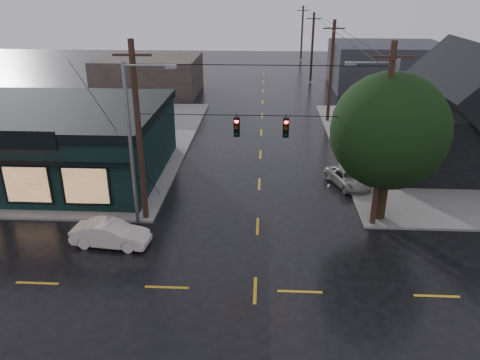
# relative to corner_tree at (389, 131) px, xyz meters

# --- Properties ---
(ground_plane) EXTENTS (160.00, 160.00, 0.00)m
(ground_plane) POSITION_rel_corner_tree_xyz_m (-7.00, -7.23, -5.33)
(ground_plane) COLOR black
(sidewalk_nw) EXTENTS (28.00, 28.00, 0.15)m
(sidewalk_nw) POSITION_rel_corner_tree_xyz_m (-27.00, 12.77, -5.25)
(sidewalk_nw) COLOR slate
(sidewalk_nw) RESTS_ON ground
(pizza_shop) EXTENTS (16.30, 12.34, 4.90)m
(pizza_shop) POSITION_rel_corner_tree_xyz_m (-22.00, 5.71, -2.77)
(pizza_shop) COLOR black
(pizza_shop) RESTS_ON ground
(ne_building) EXTENTS (12.60, 11.60, 8.75)m
(ne_building) POSITION_rel_corner_tree_xyz_m (8.00, 9.77, -0.85)
(ne_building) COLOR black
(ne_building) RESTS_ON ground
(corner_tree) EXTENTS (6.39, 6.39, 8.40)m
(corner_tree) POSITION_rel_corner_tree_xyz_m (0.00, 0.00, 0.00)
(corner_tree) COLOR black
(corner_tree) RESTS_ON ground
(utility_pole_nw) EXTENTS (2.00, 0.32, 10.15)m
(utility_pole_nw) POSITION_rel_corner_tree_xyz_m (-13.50, -0.73, -5.33)
(utility_pole_nw) COLOR black
(utility_pole_nw) RESTS_ON ground
(utility_pole_ne) EXTENTS (2.00, 0.32, 10.15)m
(utility_pole_ne) POSITION_rel_corner_tree_xyz_m (-0.50, -0.73, -5.33)
(utility_pole_ne) COLOR black
(utility_pole_ne) RESTS_ON ground
(utility_pole_far_a) EXTENTS (2.00, 0.32, 9.65)m
(utility_pole_far_a) POSITION_rel_corner_tree_xyz_m (-0.50, 20.77, -5.33)
(utility_pole_far_a) COLOR black
(utility_pole_far_a) RESTS_ON ground
(utility_pole_far_b) EXTENTS (2.00, 0.32, 9.15)m
(utility_pole_far_b) POSITION_rel_corner_tree_xyz_m (-0.50, 40.77, -5.33)
(utility_pole_far_b) COLOR black
(utility_pole_far_b) RESTS_ON ground
(utility_pole_far_c) EXTENTS (2.00, 0.32, 9.15)m
(utility_pole_far_c) POSITION_rel_corner_tree_xyz_m (-0.50, 60.77, -5.33)
(utility_pole_far_c) COLOR black
(utility_pole_far_c) RESTS_ON ground
(span_signal_assembly) EXTENTS (13.00, 0.48, 1.23)m
(span_signal_assembly) POSITION_rel_corner_tree_xyz_m (-6.90, -0.73, 0.37)
(span_signal_assembly) COLOR black
(span_signal_assembly) RESTS_ON ground
(streetlight_nw) EXTENTS (5.40, 0.30, 9.15)m
(streetlight_nw) POSITION_rel_corner_tree_xyz_m (-13.80, -1.43, -5.33)
(streetlight_nw) COLOR gray
(streetlight_nw) RESTS_ON ground
(streetlight_ne) EXTENTS (5.40, 0.30, 9.15)m
(streetlight_ne) POSITION_rel_corner_tree_xyz_m (0.00, -0.03, -5.33)
(streetlight_ne) COLOR gray
(streetlight_ne) RESTS_ON ground
(bg_building_west) EXTENTS (12.00, 10.00, 4.40)m
(bg_building_west) POSITION_rel_corner_tree_xyz_m (-21.00, 32.77, -3.13)
(bg_building_west) COLOR #332B25
(bg_building_west) RESTS_ON ground
(bg_building_east) EXTENTS (14.00, 12.00, 5.60)m
(bg_building_east) POSITION_rel_corner_tree_xyz_m (9.00, 37.77, -2.53)
(bg_building_east) COLOR #2A2B30
(bg_building_east) RESTS_ON ground
(sedan_cream) EXTENTS (4.15, 1.80, 1.33)m
(sedan_cream) POSITION_rel_corner_tree_xyz_m (-14.62, -3.71, -4.66)
(sedan_cream) COLOR silver
(sedan_cream) RESTS_ON ground
(suv_silver) EXTENTS (3.08, 4.36, 1.10)m
(suv_silver) POSITION_rel_corner_tree_xyz_m (-1.00, 4.84, -4.77)
(suv_silver) COLOR gray
(suv_silver) RESTS_ON ground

